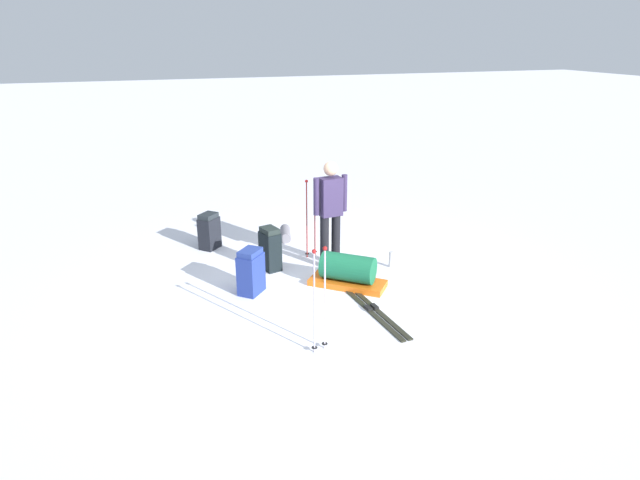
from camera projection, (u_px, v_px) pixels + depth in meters
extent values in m
plane|color=white|center=(320.00, 284.00, 8.19)|extent=(80.00, 80.00, 0.00)
cylinder|color=black|center=(324.00, 242.00, 8.65)|extent=(0.14, 0.14, 0.85)
cylinder|color=black|center=(336.00, 240.00, 8.73)|extent=(0.14, 0.14, 0.85)
cube|color=#302546|center=(330.00, 197.00, 8.43)|extent=(0.36, 0.26, 0.60)
cylinder|color=#302546|center=(316.00, 197.00, 8.32)|extent=(0.09, 0.09, 0.58)
cylinder|color=#302546|center=(344.00, 193.00, 8.52)|extent=(0.09, 0.09, 0.58)
sphere|color=tan|center=(331.00, 169.00, 8.28)|extent=(0.22, 0.22, 0.22)
cube|color=black|center=(368.00, 309.00, 7.41)|extent=(0.22, 1.81, 0.02)
cube|color=black|center=(368.00, 308.00, 7.40)|extent=(0.07, 0.14, 0.03)
cube|color=black|center=(375.00, 308.00, 7.44)|extent=(0.22, 1.81, 0.02)
cube|color=black|center=(375.00, 306.00, 7.44)|extent=(0.07, 0.14, 0.03)
cube|color=navy|center=(251.00, 274.00, 7.81)|extent=(0.45, 0.46, 0.58)
cube|color=navy|center=(250.00, 252.00, 7.69)|extent=(0.40, 0.41, 0.08)
cube|color=black|center=(270.00, 251.00, 8.59)|extent=(0.32, 0.39, 0.61)
cube|color=#1E2725|center=(270.00, 230.00, 8.47)|extent=(0.29, 0.35, 0.08)
cube|color=black|center=(209.00, 233.00, 9.45)|extent=(0.42, 0.42, 0.55)
cube|color=#21272B|center=(208.00, 216.00, 9.34)|extent=(0.37, 0.38, 0.08)
cylinder|color=maroon|center=(315.00, 219.00, 9.02)|extent=(0.02, 0.02, 1.27)
sphere|color=#A51919|center=(315.00, 180.00, 8.79)|extent=(0.05, 0.05, 0.05)
cylinder|color=black|center=(315.00, 252.00, 9.23)|extent=(0.07, 0.07, 0.01)
cylinder|color=maroon|center=(307.00, 221.00, 8.94)|extent=(0.02, 0.02, 1.27)
sphere|color=#A51919|center=(306.00, 181.00, 8.70)|extent=(0.05, 0.05, 0.05)
cylinder|color=black|center=(307.00, 254.00, 9.14)|extent=(0.07, 0.07, 0.01)
cylinder|color=#BBB1C8|center=(325.00, 301.00, 6.30)|extent=(0.02, 0.02, 1.25)
sphere|color=#A51919|center=(325.00, 248.00, 6.07)|extent=(0.05, 0.05, 0.05)
cylinder|color=black|center=(325.00, 344.00, 6.50)|extent=(0.07, 0.07, 0.01)
cylinder|color=#BBB1C8|center=(314.00, 305.00, 6.22)|extent=(0.02, 0.02, 1.25)
sphere|color=#A51919|center=(314.00, 251.00, 5.99)|extent=(0.05, 0.05, 0.05)
cylinder|color=black|center=(314.00, 348.00, 6.42)|extent=(0.07, 0.07, 0.01)
cube|color=orange|center=(348.00, 283.00, 8.11)|extent=(1.14, 1.06, 0.09)
cylinder|color=#165F3D|center=(348.00, 268.00, 8.03)|extent=(0.85, 0.81, 0.40)
cylinder|color=slate|center=(285.00, 234.00, 9.97)|extent=(0.31, 0.58, 0.18)
cylinder|color=#B1B3BB|center=(391.00, 259.00, 8.73)|extent=(0.07, 0.07, 0.26)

